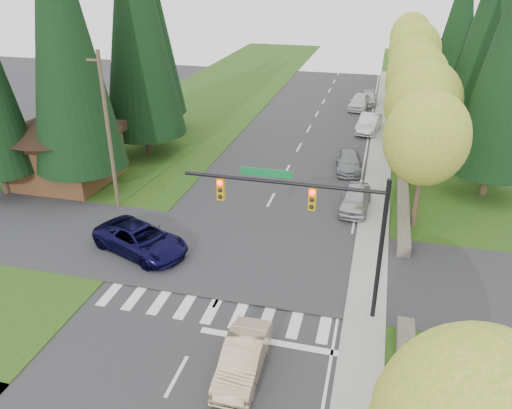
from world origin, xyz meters
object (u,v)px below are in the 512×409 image
at_px(suv_navy, 141,239).
at_px(parked_car_c, 369,123).
at_px(parked_car_a, 356,199).
at_px(parked_car_d, 360,102).
at_px(parked_car_b, 349,162).
at_px(parked_car_e, 369,99).
at_px(sedan_champagne, 243,358).

xyz_separation_m(suv_navy, parked_car_c, (11.04, 25.34, 0.03)).
bearing_deg(parked_car_c, suv_navy, -105.59).
xyz_separation_m(parked_car_a, parked_car_d, (-1.40, 25.12, 0.08)).
relative_size(parked_car_b, parked_car_e, 1.08).
height_order(parked_car_a, parked_car_c, parked_car_c).
relative_size(sedan_champagne, parked_car_b, 0.94).
bearing_deg(parked_car_a, suv_navy, -140.07).
distance_m(parked_car_a, parked_car_e, 27.60).
relative_size(suv_navy, parked_car_e, 1.34).
relative_size(suv_navy, parked_car_d, 1.18).
bearing_deg(parked_car_d, parked_car_b, -82.67).
distance_m(suv_navy, parked_car_a, 13.82).
bearing_deg(parked_car_e, suv_navy, -108.02).
xyz_separation_m(parked_car_d, parked_car_e, (0.90, 2.47, -0.21)).
xyz_separation_m(parked_car_b, parked_car_c, (1.01, 10.18, 0.15)).
bearing_deg(parked_car_a, parked_car_e, 94.01).
bearing_deg(parked_car_a, sedan_champagne, -98.47).
relative_size(parked_car_c, parked_car_e, 1.17).
distance_m(parked_car_b, parked_car_e, 20.75).
bearing_deg(parked_car_a, parked_car_b, 101.37).
relative_size(suv_navy, parked_car_c, 1.15).
relative_size(suv_navy, parked_car_b, 1.24).
distance_m(sedan_champagne, parked_car_a, 15.93).
xyz_separation_m(sedan_champagne, parked_car_a, (3.16, 15.61, 0.04)).
bearing_deg(parked_car_c, sedan_champagne, -87.58).
xyz_separation_m(parked_car_b, parked_car_d, (-0.39, 18.27, 0.16)).
xyz_separation_m(sedan_champagne, parked_car_d, (1.76, 40.74, 0.12)).
bearing_deg(suv_navy, parked_car_c, -1.87).
relative_size(sedan_champagne, parked_car_e, 1.01).
height_order(parked_car_b, parked_car_c, parked_car_c).
bearing_deg(parked_car_b, sedan_champagne, -101.99).
height_order(parked_car_a, parked_car_d, parked_car_d).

